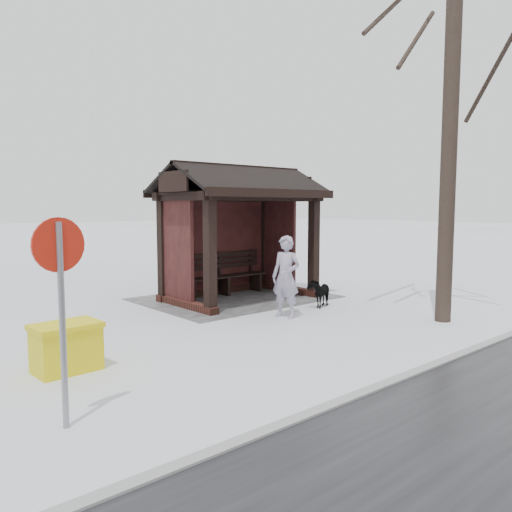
% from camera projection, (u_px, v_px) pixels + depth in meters
% --- Properties ---
extents(ground, '(120.00, 120.00, 0.00)m').
position_uv_depth(ground, '(241.00, 299.00, 11.58)').
color(ground, white).
rests_on(ground, ground).
extents(kerb, '(120.00, 0.15, 0.06)m').
position_uv_depth(kerb, '(473.00, 350.00, 7.44)').
color(kerb, gray).
rests_on(kerb, ground).
extents(trampled_patch, '(4.20, 3.20, 0.02)m').
position_uv_depth(trampled_patch, '(235.00, 298.00, 11.73)').
color(trampled_patch, gray).
rests_on(trampled_patch, ground).
extents(bus_shelter, '(3.60, 2.40, 3.09)m').
position_uv_depth(bus_shelter, '(236.00, 206.00, 11.49)').
color(bus_shelter, '#3C1E15').
rests_on(bus_shelter, ground).
extents(pedestrian, '(0.53, 0.67, 1.59)m').
position_uv_depth(pedestrian, '(286.00, 277.00, 9.61)').
color(pedestrian, '#9A92AB').
rests_on(pedestrian, ground).
extents(dog, '(0.80, 0.60, 0.62)m').
position_uv_depth(dog, '(319.00, 292.00, 10.73)').
color(dog, black).
rests_on(dog, ground).
extents(grit_bin, '(0.86, 0.61, 0.64)m').
position_uv_depth(grit_bin, '(66.00, 347.00, 6.50)').
color(grit_bin, '#D8C70C').
rests_on(grit_bin, ground).
extents(road_sign, '(0.52, 0.11, 2.05)m').
position_uv_depth(road_sign, '(60.00, 275.00, 4.73)').
color(road_sign, gray).
rests_on(road_sign, ground).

